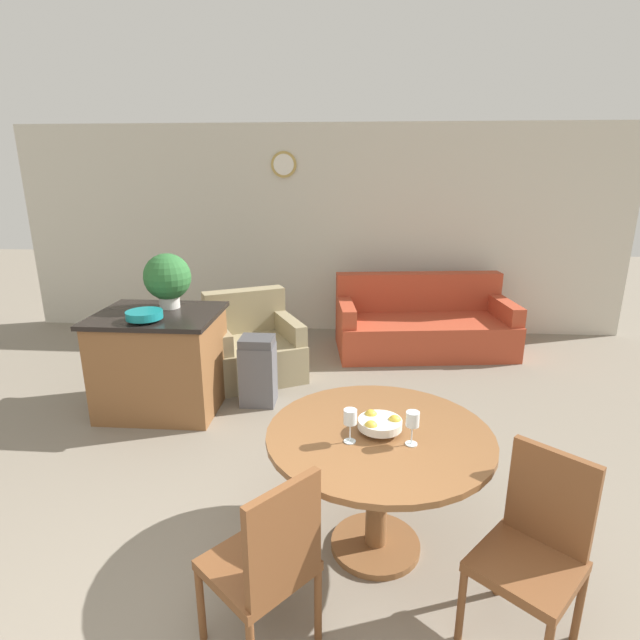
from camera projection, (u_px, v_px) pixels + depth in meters
name	position (u px, v px, depth m)	size (l,w,h in m)	color
wall_back	(319.00, 231.00, 6.61)	(8.00, 0.09, 2.70)	beige
dining_table	(379.00, 460.00, 2.76)	(1.24, 1.24, 0.76)	brown
dining_chair_near_left	(268.00, 560.00, 2.16)	(0.59, 0.59, 0.93)	brown
dining_chair_near_right	(535.00, 543.00, 2.26)	(0.59, 0.59, 0.93)	brown
fruit_bowl	(380.00, 423.00, 2.70)	(0.24, 0.24, 0.10)	silver
wine_glass_left	(350.00, 418.00, 2.58)	(0.07, 0.07, 0.19)	silver
wine_glass_right	(413.00, 421.00, 2.56)	(0.07, 0.07, 0.19)	silver
kitchen_island	(162.00, 361.00, 4.54)	(1.08, 0.90, 0.92)	brown
teal_bowl	(144.00, 315.00, 4.15)	(0.30, 0.30, 0.09)	#147A7F
potted_plant	(167.00, 278.00, 4.50)	(0.42, 0.42, 0.50)	beige
trash_bin	(258.00, 371.00, 4.66)	(0.32, 0.28, 0.66)	#56565B
couch	(423.00, 326.00, 6.09)	(2.17, 1.23, 0.90)	#B24228
armchair	(253.00, 348.00, 5.37)	(1.21, 1.22, 0.87)	#998966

